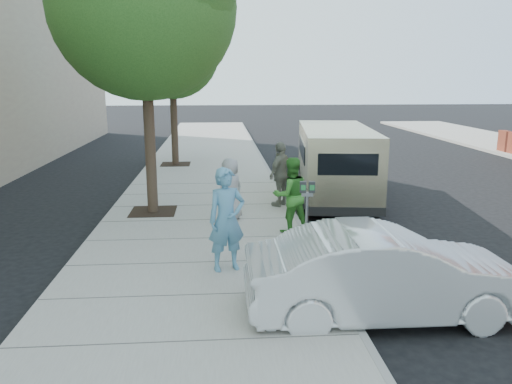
# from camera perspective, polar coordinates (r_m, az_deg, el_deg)

# --- Properties ---
(ground) EXTENTS (120.00, 120.00, 0.00)m
(ground) POSITION_cam_1_polar(r_m,az_deg,el_deg) (11.34, -1.45, -5.89)
(ground) COLOR black
(ground) RESTS_ON ground
(sidewalk) EXTENTS (5.00, 60.00, 0.15)m
(sidewalk) POSITION_cam_1_polar(r_m,az_deg,el_deg) (11.31, -6.55, -5.62)
(sidewalk) COLOR gray
(sidewalk) RESTS_ON ground
(curb_face) EXTENTS (0.12, 60.00, 0.16)m
(curb_face) POSITION_cam_1_polar(r_m,az_deg,el_deg) (11.47, 5.78, -5.33)
(curb_face) COLOR gray
(curb_face) RESTS_ON ground
(tree_far) EXTENTS (3.92, 3.80, 6.49)m
(tree_far) POSITION_cam_1_polar(r_m,az_deg,el_deg) (20.83, -9.52, 16.11)
(tree_far) COLOR black
(tree_far) RESTS_ON sidewalk
(parking_meter) EXTENTS (0.31, 0.13, 1.47)m
(parking_meter) POSITION_cam_1_polar(r_m,az_deg,el_deg) (10.16, 5.86, -1.04)
(parking_meter) COLOR gray
(parking_meter) RESTS_ON sidewalk
(van) EXTENTS (2.64, 6.11, 2.20)m
(van) POSITION_cam_1_polar(r_m,az_deg,el_deg) (15.45, 9.00, 3.47)
(van) COLOR beige
(van) RESTS_ON ground
(sedan) EXTENTS (4.32, 1.51, 1.42)m
(sedan) POSITION_cam_1_polar(r_m,az_deg,el_deg) (8.01, 14.63, -9.07)
(sedan) COLOR silver
(sedan) RESTS_ON ground
(person_officer) EXTENTS (0.81, 0.65, 1.93)m
(person_officer) POSITION_cam_1_polar(r_m,az_deg,el_deg) (9.17, -3.38, -3.17)
(person_officer) COLOR #518DAD
(person_officer) RESTS_ON sidewalk
(person_green_shirt) EXTENTS (0.98, 0.84, 1.75)m
(person_green_shirt) POSITION_cam_1_polar(r_m,az_deg,el_deg) (11.48, 3.99, -0.36)
(person_green_shirt) COLOR #35812A
(person_green_shirt) RESTS_ON sidewalk
(person_gray_shirt) EXTENTS (0.91, 0.87, 1.57)m
(person_gray_shirt) POSITION_cam_1_polar(r_m,az_deg,el_deg) (12.50, -2.96, 0.33)
(person_gray_shirt) COLOR #9C9C9E
(person_gray_shirt) RESTS_ON sidewalk
(person_striped_polo) EXTENTS (1.00, 1.09, 1.80)m
(person_striped_polo) POSITION_cam_1_polar(r_m,az_deg,el_deg) (13.88, 2.86, 2.07)
(person_striped_polo) COLOR gray
(person_striped_polo) RESTS_ON sidewalk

